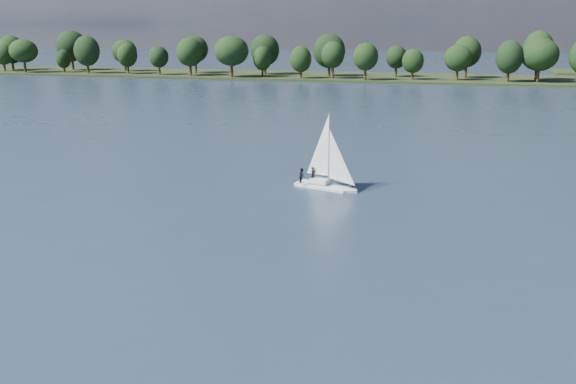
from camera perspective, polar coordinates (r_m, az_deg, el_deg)
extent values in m
plane|color=#233342|center=(119.31, 7.58, 5.66)|extent=(700.00, 700.00, 0.00)
cube|color=black|center=(230.19, 11.19, 9.82)|extent=(660.00, 40.00, 1.50)
cube|color=white|center=(74.69, 3.18, 0.34)|extent=(7.38, 4.06, 0.84)
cube|color=white|center=(74.48, 3.19, 0.97)|extent=(2.37, 1.83, 0.52)
cylinder|color=#ABABB2|center=(73.65, 3.23, 3.93)|extent=(0.13, 0.13, 8.37)
imported|color=black|center=(75.03, 2.23, 1.56)|extent=(0.66, 0.77, 1.80)
imported|color=black|center=(74.48, 1.26, 1.47)|extent=(0.80, 0.97, 1.80)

